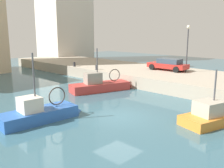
{
  "coord_description": "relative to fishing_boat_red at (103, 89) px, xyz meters",
  "views": [
    {
      "loc": [
        -11.56,
        -10.55,
        5.39
      ],
      "look_at": [
        2.94,
        3.39,
        1.2
      ],
      "focal_mm": 40.51,
      "sensor_mm": 36.0,
      "label": 1
    }
  ],
  "objects": [
    {
      "name": "quay_streetlamp",
      "position": [
        8.61,
        -3.8,
        4.31
      ],
      "size": [
        0.36,
        0.36,
        4.83
      ],
      "color": "#38383D",
      "rests_on": "quay_wall"
    },
    {
      "name": "fishing_boat_blue",
      "position": [
        -8.12,
        -3.09,
        -0.01
      ],
      "size": [
        5.59,
        2.22,
        4.94
      ],
      "color": "#2D60B7",
      "rests_on": "ground"
    },
    {
      "name": "parked_car_red",
      "position": [
        8.15,
        -1.89,
        1.73
      ],
      "size": [
        1.97,
        4.43,
        1.31
      ],
      "color": "red",
      "rests_on": "quay_wall"
    },
    {
      "name": "quay_wall",
      "position": [
        7.11,
        -5.97,
        0.46
      ],
      "size": [
        9.0,
        56.0,
        1.2
      ],
      "primitive_type": "cube",
      "color": "#ADA08C",
      "rests_on": "ground"
    },
    {
      "name": "mooring_bollard_south",
      "position": [
        2.96,
        4.03,
        1.33
      ],
      "size": [
        0.28,
        0.28,
        0.55
      ],
      "primitive_type": "cylinder",
      "color": "#2D2D33",
      "rests_on": "quay_wall"
    },
    {
      "name": "mooring_bollard_mid",
      "position": [
        2.96,
        8.03,
        1.33
      ],
      "size": [
        0.28,
        0.28,
        0.55
      ],
      "primitive_type": "cylinder",
      "color": "#2D2D33",
      "rests_on": "quay_wall"
    },
    {
      "name": "water_surface",
      "position": [
        -4.39,
        -5.97,
        -0.14
      ],
      "size": [
        80.0,
        80.0,
        0.0
      ],
      "primitive_type": "plane",
      "color": "#386070",
      "rests_on": "ground"
    },
    {
      "name": "fishing_boat_orange",
      "position": [
        -0.67,
        -11.11,
        -0.01
      ],
      "size": [
        5.94,
        3.23,
        4.04
      ],
      "color": "orange",
      "rests_on": "ground"
    },
    {
      "name": "fishing_boat_red",
      "position": [
        0.0,
        0.0,
        0.0
      ],
      "size": [
        6.47,
        3.5,
        4.7
      ],
      "color": "#BC3833",
      "rests_on": "ground"
    }
  ]
}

